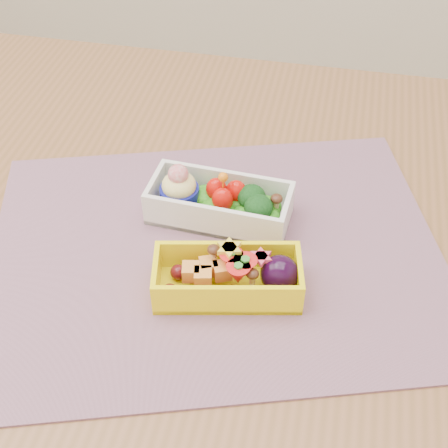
% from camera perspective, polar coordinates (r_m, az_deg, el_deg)
% --- Properties ---
extents(table, '(1.20, 0.80, 0.75)m').
position_cam_1_polar(table, '(0.76, -1.53, -6.59)').
color(table, brown).
rests_on(table, ground).
extents(placemat, '(0.57, 0.49, 0.00)m').
position_cam_1_polar(placemat, '(0.67, -0.71, -2.58)').
color(placemat, gray).
rests_on(placemat, table).
extents(bento_white, '(0.16, 0.08, 0.06)m').
position_cam_1_polar(bento_white, '(0.70, -0.47, 1.96)').
color(bento_white, silver).
rests_on(bento_white, placemat).
extents(bento_yellow, '(0.15, 0.09, 0.05)m').
position_cam_1_polar(bento_yellow, '(0.62, 0.62, -4.75)').
color(bento_yellow, yellow).
rests_on(bento_yellow, placemat).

